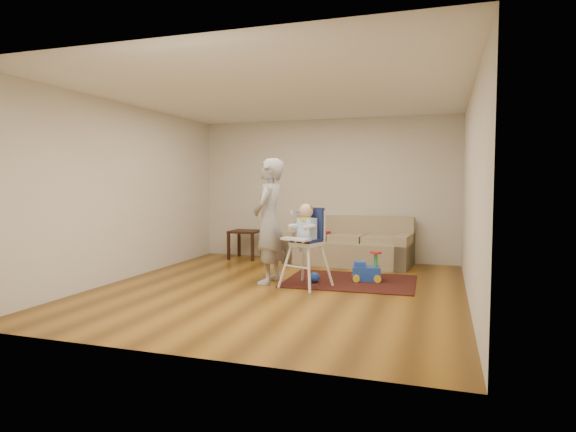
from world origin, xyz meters
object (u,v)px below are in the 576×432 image
(sofa, at_px, (348,241))
(ride_on_toy, at_px, (366,266))
(high_chair, at_px, (306,247))
(toy_ball, at_px, (315,277))
(side_table, at_px, (246,244))
(adult, at_px, (269,221))

(sofa, xyz_separation_m, ride_on_toy, (0.56, -1.43, -0.20))
(sofa, height_order, high_chair, high_chair)
(sofa, distance_m, ride_on_toy, 1.55)
(ride_on_toy, bearing_deg, toy_ball, -164.46)
(side_table, bearing_deg, sofa, -1.09)
(sofa, xyz_separation_m, high_chair, (-0.20, -2.08, 0.14))
(high_chair, height_order, adult, adult)
(side_table, xyz_separation_m, ride_on_toy, (2.60, -1.47, -0.04))
(side_table, height_order, ride_on_toy, side_table)
(sofa, bearing_deg, ride_on_toy, -63.15)
(side_table, distance_m, high_chair, 2.82)
(adult, bearing_deg, high_chair, 80.64)
(high_chair, relative_size, adult, 0.65)
(ride_on_toy, height_order, high_chair, high_chair)
(toy_ball, distance_m, high_chair, 0.57)
(sofa, relative_size, toy_ball, 15.23)
(sofa, bearing_deg, side_table, -175.48)
(sofa, height_order, ride_on_toy, sofa)
(sofa, distance_m, toy_ball, 1.84)
(toy_ball, bearing_deg, high_chair, -100.87)
(sofa, distance_m, high_chair, 2.10)
(sofa, distance_m, adult, 2.19)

